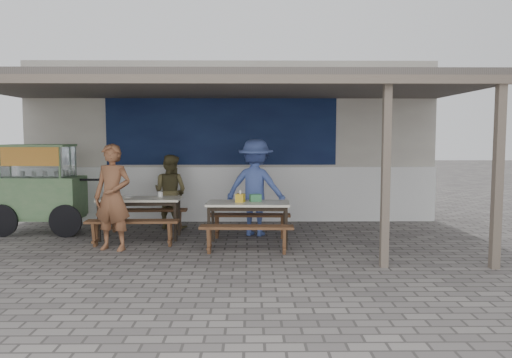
{
  "coord_description": "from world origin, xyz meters",
  "views": [
    {
      "loc": [
        0.43,
        -7.92,
        1.89
      ],
      "look_at": [
        0.53,
        0.9,
        1.12
      ],
      "focal_mm": 35.0,
      "sensor_mm": 36.0,
      "label": 1
    }
  ],
  "objects": [
    {
      "name": "patron_right_table",
      "position": [
        0.53,
        1.44,
        0.91
      ],
      "size": [
        1.32,
        0.98,
        1.82
      ],
      "primitive_type": "imported",
      "rotation": [
        0.0,
        0.0,
        2.86
      ],
      "color": "#4359A2",
      "rests_on": "ground"
    },
    {
      "name": "vendor_cart",
      "position": [
        -3.6,
        1.68,
        0.93
      ],
      "size": [
        2.18,
        0.89,
        1.72
      ],
      "rotation": [
        0.0,
        0.0,
        -0.04
      ],
      "color": "#6B8A5C",
      "rests_on": "ground"
    },
    {
      "name": "warung_roof",
      "position": [
        0.02,
        0.9,
        2.71
      ],
      "size": [
        9.0,
        4.21,
        2.81
      ],
      "color": "#4F4843",
      "rests_on": "ground"
    },
    {
      "name": "condiment_bowl",
      "position": [
        -1.81,
        1.19,
        0.77
      ],
      "size": [
        0.21,
        0.21,
        0.05
      ],
      "primitive_type": "imported",
      "rotation": [
        0.0,
        0.0,
        -0.15
      ],
      "color": "silver",
      "rests_on": "table_left"
    },
    {
      "name": "tissue_box",
      "position": [
        0.26,
        0.56,
        0.82
      ],
      "size": [
        0.18,
        0.18,
        0.14
      ],
      "primitive_type": "cube",
      "rotation": [
        0.0,
        0.0,
        -0.29
      ],
      "color": "gold",
      "rests_on": "table_right"
    },
    {
      "name": "table_right",
      "position": [
        0.39,
        0.54,
        0.67
      ],
      "size": [
        1.43,
        0.76,
        0.75
      ],
      "rotation": [
        0.0,
        0.0,
        -0.04
      ],
      "color": "silver",
      "rests_on": "ground"
    },
    {
      "name": "bench_right_street",
      "position": [
        0.37,
        -0.06,
        0.34
      ],
      "size": [
        1.51,
        0.34,
        0.45
      ],
      "rotation": [
        0.0,
        0.0,
        -0.04
      ],
      "color": "brown",
      "rests_on": "ground"
    },
    {
      "name": "patron_wall_side",
      "position": [
        -1.2,
        2.15,
        0.75
      ],
      "size": [
        0.9,
        0.81,
        1.5
      ],
      "primitive_type": "imported",
      "rotation": [
        0.0,
        0.0,
        2.73
      ],
      "color": "brown",
      "rests_on": "ground"
    },
    {
      "name": "patron_street_side",
      "position": [
        -1.83,
        0.24,
        0.88
      ],
      "size": [
        0.72,
        0.57,
        1.76
      ],
      "primitive_type": "imported",
      "rotation": [
        0.0,
        0.0,
        -0.25
      ],
      "color": "brown",
      "rests_on": "ground"
    },
    {
      "name": "bench_left_street",
      "position": [
        -1.58,
        0.49,
        0.34
      ],
      "size": [
        1.58,
        0.31,
        0.45
      ],
      "rotation": [
        0.0,
        0.0,
        0.02
      ],
      "color": "brown",
      "rests_on": "ground"
    },
    {
      "name": "donation_box",
      "position": [
        0.52,
        0.63,
        0.81
      ],
      "size": [
        0.21,
        0.17,
        0.13
      ],
      "primitive_type": "cube",
      "rotation": [
        0.0,
        0.0,
        0.24
      ],
      "color": "#377D4C",
      "rests_on": "table_right"
    },
    {
      "name": "table_left",
      "position": [
        -1.59,
        1.14,
        0.67
      ],
      "size": [
        1.48,
        0.68,
        0.75
      ],
      "rotation": [
        0.0,
        0.0,
        0.02
      ],
      "color": "silver",
      "rests_on": "ground"
    },
    {
      "name": "ground",
      "position": [
        0.0,
        0.0,
        0.0
      ],
      "size": [
        60.0,
        60.0,
        0.0
      ],
      "primitive_type": "plane",
      "color": "slate",
      "rests_on": "ground"
    },
    {
      "name": "condiment_jar",
      "position": [
        -1.24,
        1.28,
        0.8
      ],
      "size": [
        0.09,
        0.09,
        0.1
      ],
      "primitive_type": "cylinder",
      "color": "white",
      "rests_on": "table_left"
    },
    {
      "name": "bench_left_wall",
      "position": [
        -1.6,
        1.78,
        0.34
      ],
      "size": [
        1.58,
        0.31,
        0.45
      ],
      "rotation": [
        0.0,
        0.0,
        0.02
      ],
      "color": "brown",
      "rests_on": "ground"
    },
    {
      "name": "bench_right_wall",
      "position": [
        0.41,
        1.14,
        0.34
      ],
      "size": [
        1.51,
        0.34,
        0.45
      ],
      "rotation": [
        0.0,
        0.0,
        -0.04
      ],
      "color": "brown",
      "rests_on": "ground"
    },
    {
      "name": "back_wall",
      "position": [
        -0.0,
        3.58,
        1.72
      ],
      "size": [
        9.0,
        1.28,
        3.5
      ],
      "color": "beige",
      "rests_on": "ground"
    }
  ]
}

